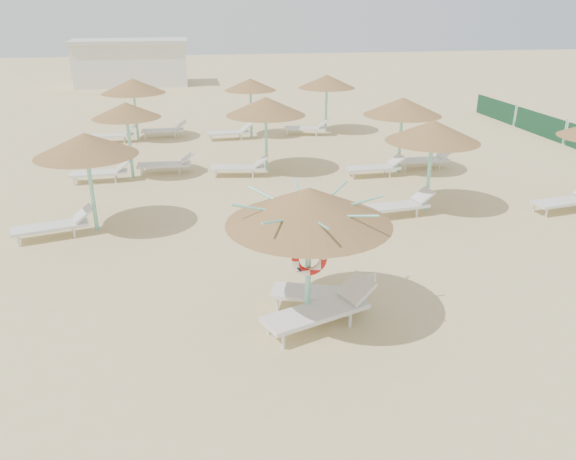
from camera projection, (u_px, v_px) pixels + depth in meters
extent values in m
plane|color=#D5B982|center=(311.00, 311.00, 11.35)|extent=(120.00, 120.00, 0.00)
cylinder|color=#80DEC7|center=(308.00, 268.00, 10.57)|extent=(0.11, 0.11, 2.30)
cone|color=#9B673E|center=(309.00, 206.00, 10.10)|extent=(3.06, 3.06, 0.69)
cylinder|color=#80DEC7|center=(309.00, 219.00, 10.20)|extent=(0.20, 0.20, 0.12)
cylinder|color=#80DEC7|center=(347.00, 206.00, 10.23)|extent=(1.38, 0.04, 0.35)
cylinder|color=#80DEC7|center=(329.00, 198.00, 10.65)|extent=(1.01, 1.01, 0.35)
cylinder|color=#80DEC7|center=(301.00, 196.00, 10.76)|extent=(0.04, 1.38, 0.35)
cylinder|color=#80DEC7|center=(277.00, 201.00, 10.49)|extent=(1.01, 1.01, 0.35)
cylinder|color=#80DEC7|center=(270.00, 211.00, 10.00)|extent=(1.38, 0.04, 0.35)
cylinder|color=#80DEC7|center=(287.00, 220.00, 9.58)|extent=(1.01, 1.01, 0.35)
cylinder|color=#80DEC7|center=(318.00, 222.00, 9.48)|extent=(0.04, 1.38, 0.35)
cylinder|color=#80DEC7|center=(343.00, 216.00, 9.75)|extent=(1.01, 1.01, 0.35)
torus|color=red|center=(309.00, 259.00, 10.39)|extent=(0.68, 0.15, 0.68)
cylinder|color=silver|center=(283.00, 342.00, 10.06)|extent=(0.07, 0.07, 0.31)
cylinder|color=silver|center=(268.00, 327.00, 10.50)|extent=(0.07, 0.07, 0.31)
cylinder|color=silver|center=(350.00, 320.00, 10.75)|extent=(0.07, 0.07, 0.31)
cylinder|color=silver|center=(334.00, 307.00, 11.19)|extent=(0.07, 0.07, 0.31)
cube|color=silver|center=(316.00, 312.00, 10.61)|extent=(2.20, 1.36, 0.09)
cube|color=silver|center=(356.00, 288.00, 10.95)|extent=(0.73, 0.80, 0.40)
cylinder|color=silver|center=(278.00, 305.00, 11.30)|extent=(0.06, 0.06, 0.29)
cylinder|color=silver|center=(282.00, 293.00, 11.77)|extent=(0.06, 0.06, 0.29)
cylinder|color=silver|center=(346.00, 310.00, 11.11)|extent=(0.06, 0.06, 0.29)
cylinder|color=silver|center=(347.00, 297.00, 11.58)|extent=(0.06, 0.06, 0.29)
cube|color=silver|center=(319.00, 294.00, 11.36)|extent=(2.04, 1.22, 0.08)
cube|color=silver|center=(363.00, 286.00, 11.14)|extent=(0.67, 0.74, 0.37)
cylinder|color=#80DEC7|center=(92.00, 190.00, 14.98)|extent=(0.11, 0.11, 2.30)
cone|color=#9B673E|center=(85.00, 144.00, 14.51)|extent=(2.66, 2.66, 0.60)
cylinder|color=#80DEC7|center=(87.00, 153.00, 14.60)|extent=(0.20, 0.20, 0.12)
cylinder|color=silver|center=(18.00, 242.00, 14.29)|extent=(0.06, 0.06, 0.28)
cylinder|color=silver|center=(18.00, 235.00, 14.71)|extent=(0.06, 0.06, 0.28)
cylinder|color=silver|center=(74.00, 233.00, 14.82)|extent=(0.06, 0.06, 0.28)
cylinder|color=silver|center=(72.00, 227.00, 15.24)|extent=(0.06, 0.06, 0.28)
cube|color=silver|center=(50.00, 227.00, 14.75)|extent=(2.00, 1.09, 0.08)
cube|color=silver|center=(83.00, 213.00, 14.99)|extent=(0.62, 0.70, 0.36)
cylinder|color=#80DEC7|center=(130.00, 145.00, 19.60)|extent=(0.11, 0.11, 2.30)
cone|color=#9B673E|center=(126.00, 110.00, 19.14)|extent=(2.33, 2.33, 0.53)
cylinder|color=#80DEC7|center=(127.00, 117.00, 19.22)|extent=(0.20, 0.20, 0.12)
cylinder|color=silver|center=(74.00, 182.00, 19.05)|extent=(0.06, 0.06, 0.28)
cylinder|color=silver|center=(76.00, 178.00, 19.50)|extent=(0.06, 0.06, 0.28)
cylinder|color=silver|center=(115.00, 179.00, 19.33)|extent=(0.06, 0.06, 0.28)
cylinder|color=silver|center=(116.00, 175.00, 19.78)|extent=(0.06, 0.06, 0.28)
cube|color=silver|center=(99.00, 173.00, 19.37)|extent=(1.93, 0.71, 0.08)
cube|color=silver|center=(123.00, 165.00, 19.46)|extent=(0.51, 0.62, 0.36)
cylinder|color=silver|center=(141.00, 172.00, 20.11)|extent=(0.06, 0.06, 0.28)
cylinder|color=silver|center=(143.00, 168.00, 20.57)|extent=(0.06, 0.06, 0.28)
cylinder|color=silver|center=(179.00, 171.00, 20.27)|extent=(0.06, 0.06, 0.28)
cylinder|color=silver|center=(180.00, 167.00, 20.73)|extent=(0.06, 0.06, 0.28)
cube|color=silver|center=(164.00, 165.00, 20.37)|extent=(1.93, 0.71, 0.08)
cube|color=silver|center=(187.00, 157.00, 20.38)|extent=(0.51, 0.62, 0.36)
cylinder|color=#80DEC7|center=(136.00, 114.00, 25.03)|extent=(0.11, 0.11, 2.30)
cone|color=#9B673E|center=(133.00, 86.00, 24.56)|extent=(2.79, 2.79, 0.63)
cylinder|color=#80DEC7|center=(134.00, 91.00, 24.66)|extent=(0.20, 0.20, 0.12)
cylinder|color=silver|center=(92.00, 142.00, 24.51)|extent=(0.06, 0.06, 0.28)
cylinder|color=silver|center=(94.00, 139.00, 24.96)|extent=(0.06, 0.06, 0.28)
cylinder|color=silver|center=(124.00, 140.00, 24.73)|extent=(0.06, 0.06, 0.28)
cylinder|color=silver|center=(125.00, 138.00, 25.19)|extent=(0.06, 0.06, 0.28)
cube|color=silver|center=(112.00, 136.00, 24.80)|extent=(1.90, 0.62, 0.08)
cube|color=silver|center=(131.00, 129.00, 24.85)|extent=(0.49, 0.60, 0.36)
cylinder|color=silver|center=(145.00, 136.00, 25.51)|extent=(0.06, 0.06, 0.28)
cylinder|color=silver|center=(146.00, 134.00, 25.97)|extent=(0.06, 0.06, 0.28)
cylinder|color=silver|center=(175.00, 135.00, 25.73)|extent=(0.06, 0.06, 0.28)
cylinder|color=silver|center=(175.00, 133.00, 26.19)|extent=(0.06, 0.06, 0.28)
cube|color=silver|center=(163.00, 130.00, 25.80)|extent=(1.90, 0.62, 0.08)
cube|color=silver|center=(181.00, 125.00, 25.85)|extent=(0.49, 0.60, 0.36)
cylinder|color=#80DEC7|center=(266.00, 141.00, 20.25)|extent=(0.11, 0.11, 2.30)
cone|color=#9B673E|center=(266.00, 106.00, 19.78)|extent=(2.84, 2.84, 0.64)
cylinder|color=#80DEC7|center=(266.00, 113.00, 19.87)|extent=(0.20, 0.20, 0.12)
cylinder|color=silver|center=(215.00, 175.00, 19.83)|extent=(0.06, 0.06, 0.28)
cylinder|color=silver|center=(216.00, 171.00, 20.30)|extent=(0.06, 0.06, 0.28)
cylinder|color=silver|center=(253.00, 174.00, 19.86)|extent=(0.06, 0.06, 0.28)
cylinder|color=silver|center=(253.00, 170.00, 20.33)|extent=(0.06, 0.06, 0.28)
cube|color=silver|center=(238.00, 168.00, 20.01)|extent=(1.97, 0.91, 0.08)
cube|color=silver|center=(261.00, 161.00, 19.94)|extent=(0.57, 0.67, 0.36)
cylinder|color=#80DEC7|center=(251.00, 112.00, 25.57)|extent=(0.11, 0.11, 2.30)
cone|color=#9B673E|center=(250.00, 84.00, 25.11)|extent=(2.33, 2.33, 0.52)
cylinder|color=#80DEC7|center=(250.00, 90.00, 25.19)|extent=(0.20, 0.20, 0.12)
cylinder|color=silver|center=(211.00, 139.00, 25.02)|extent=(0.06, 0.06, 0.28)
cylinder|color=silver|center=(210.00, 136.00, 25.47)|extent=(0.06, 0.06, 0.28)
cylinder|color=silver|center=(241.00, 137.00, 25.29)|extent=(0.06, 0.06, 0.28)
cylinder|color=silver|center=(240.00, 135.00, 25.75)|extent=(0.06, 0.06, 0.28)
cube|color=silver|center=(228.00, 133.00, 25.34)|extent=(1.93, 0.71, 0.08)
cube|color=silver|center=(247.00, 127.00, 25.42)|extent=(0.51, 0.62, 0.36)
cylinder|color=#80DEC7|center=(429.00, 173.00, 16.46)|extent=(0.11, 0.11, 2.30)
cone|color=#9B673E|center=(433.00, 131.00, 16.00)|extent=(2.70, 2.70, 0.61)
cylinder|color=#80DEC7|center=(432.00, 139.00, 16.09)|extent=(0.20, 0.20, 0.12)
cylinder|color=silver|center=(374.00, 218.00, 15.86)|extent=(0.06, 0.06, 0.28)
cylinder|color=silver|center=(367.00, 212.00, 16.30)|extent=(0.06, 0.06, 0.28)
cylinder|color=silver|center=(417.00, 213.00, 16.23)|extent=(0.06, 0.06, 0.28)
cylinder|color=silver|center=(408.00, 207.00, 16.67)|extent=(0.06, 0.06, 0.28)
cube|color=silver|center=(396.00, 206.00, 16.23)|extent=(1.96, 0.84, 0.08)
cube|color=silver|center=(423.00, 196.00, 16.37)|extent=(0.55, 0.65, 0.36)
cylinder|color=#80DEC7|center=(400.00, 141.00, 20.21)|extent=(0.11, 0.11, 2.30)
cone|color=#9B673E|center=(403.00, 106.00, 19.74)|extent=(2.75, 2.75, 0.62)
cylinder|color=#80DEC7|center=(402.00, 113.00, 19.83)|extent=(0.20, 0.20, 0.12)
cylinder|color=silver|center=(353.00, 176.00, 19.67)|extent=(0.06, 0.06, 0.28)
cylinder|color=silver|center=(349.00, 172.00, 20.13)|extent=(0.06, 0.06, 0.28)
cylinder|color=silver|center=(390.00, 174.00, 19.91)|extent=(0.06, 0.06, 0.28)
cylinder|color=silver|center=(385.00, 170.00, 20.37)|extent=(0.06, 0.06, 0.28)
cube|color=silver|center=(373.00, 168.00, 19.97)|extent=(1.91, 0.65, 0.08)
cube|color=silver|center=(396.00, 160.00, 20.04)|extent=(0.49, 0.61, 0.36)
cylinder|color=silver|center=(405.00, 167.00, 20.69)|extent=(0.06, 0.06, 0.28)
cylinder|color=silver|center=(400.00, 164.00, 21.15)|extent=(0.06, 0.06, 0.28)
cylinder|color=silver|center=(440.00, 166.00, 20.89)|extent=(0.06, 0.06, 0.28)
cylinder|color=silver|center=(434.00, 162.00, 21.35)|extent=(0.06, 0.06, 0.28)
cube|color=silver|center=(423.00, 160.00, 20.97)|extent=(1.91, 0.65, 0.08)
cube|color=silver|center=(446.00, 153.00, 21.01)|extent=(0.49, 0.61, 0.36)
cylinder|color=#80DEC7|center=(326.00, 108.00, 26.47)|extent=(0.11, 0.11, 2.30)
cone|color=#9B673E|center=(327.00, 81.00, 26.00)|extent=(2.64, 2.64, 0.59)
cylinder|color=#80DEC7|center=(327.00, 87.00, 26.09)|extent=(0.20, 0.20, 0.12)
cylinder|color=silver|center=(287.00, 133.00, 26.14)|extent=(0.06, 0.06, 0.28)
cylinder|color=silver|center=(288.00, 131.00, 26.60)|extent=(0.06, 0.06, 0.28)
cylinder|color=silver|center=(316.00, 133.00, 26.03)|extent=(0.06, 0.06, 0.28)
cylinder|color=silver|center=(317.00, 131.00, 26.50)|extent=(0.06, 0.06, 0.28)
cube|color=silver|center=(305.00, 128.00, 26.24)|extent=(2.00, 1.09, 0.08)
cube|color=silver|center=(323.00, 123.00, 26.08)|extent=(0.62, 0.70, 0.36)
cylinder|color=silver|center=(546.00, 213.00, 16.21)|extent=(0.06, 0.06, 0.28)
cylinder|color=silver|center=(534.00, 208.00, 16.64)|extent=(0.06, 0.06, 0.28)
cylinder|color=silver|center=(570.00, 203.00, 17.06)|extent=(0.06, 0.06, 0.28)
cube|color=silver|center=(563.00, 202.00, 16.60)|extent=(1.97, 0.92, 0.08)
cube|color=silver|center=(132.00, 64.00, 41.70)|extent=(8.00, 4.00, 3.00)
cube|color=beige|center=(129.00, 41.00, 41.09)|extent=(8.40, 4.40, 0.25)
cube|color=#1A5033|center=(539.00, 124.00, 26.22)|extent=(0.08, 3.80, 1.00)
cylinder|color=#80DEC7|center=(565.00, 132.00, 24.47)|extent=(0.08, 0.08, 1.10)
cube|color=#1A5033|center=(495.00, 109.00, 29.87)|extent=(0.08, 3.80, 1.00)
cylinder|color=#80DEC7|center=(515.00, 115.00, 28.12)|extent=(0.08, 0.08, 1.10)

